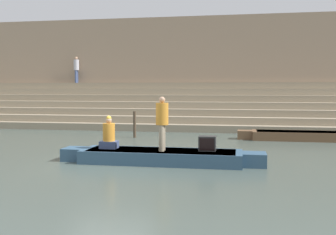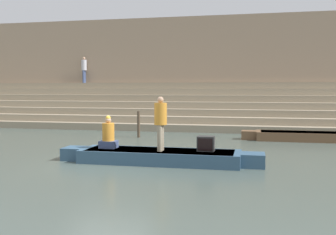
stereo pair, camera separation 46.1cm
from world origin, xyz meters
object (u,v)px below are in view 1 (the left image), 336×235
person_rowing (109,136)px  mooring_post (135,124)px  rowboat_main (161,156)px  moored_boat_shore (307,136)px  person_on_steps (76,68)px  tv_set (207,143)px  person_standing (162,120)px

person_rowing → mooring_post: (-0.73, 5.78, -0.18)m
rowboat_main → moored_boat_shore: size_ratio=1.04×
rowboat_main → person_on_steps: bearing=121.1°
moored_boat_shore → mooring_post: 7.64m
tv_set → person_standing: bearing=-162.6°
tv_set → moored_boat_shore: tv_set is taller
person_rowing → tv_set: bearing=-11.1°
person_standing → mooring_post: 6.50m
moored_boat_shore → mooring_post: mooring_post is taller
rowboat_main → moored_boat_shore: (5.23, 6.22, -0.00)m
rowboat_main → tv_set: 1.45m
moored_boat_shore → mooring_post: size_ratio=4.92×
person_rowing → person_on_steps: (-6.40, 12.48, 2.79)m
person_rowing → person_standing: bearing=-18.7°
mooring_post → person_on_steps: bearing=130.2°
person_standing → mooring_post: (-2.45, 5.98, -0.71)m
moored_boat_shore → person_on_steps: bearing=149.0°
mooring_post → tv_set: bearing=-56.6°
person_standing → person_rowing: size_ratio=1.59×
rowboat_main → moored_boat_shore: 8.13m
moored_boat_shore → mooring_post: bearing=177.2°
rowboat_main → mooring_post: size_ratio=5.13×
person_standing → tv_set: 1.52m
rowboat_main → person_rowing: person_rowing is taller
person_standing → mooring_post: size_ratio=1.34×
mooring_post → person_on_steps: 9.26m
rowboat_main → person_standing: person_standing is taller
person_standing → moored_boat_shore: size_ratio=0.27×
person_standing → tv_set: (1.32, 0.26, -0.70)m
person_rowing → tv_set: (3.04, 0.07, -0.17)m
mooring_post → person_on_steps: (-5.66, 6.69, 2.97)m
person_on_steps → tv_set: bearing=176.9°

